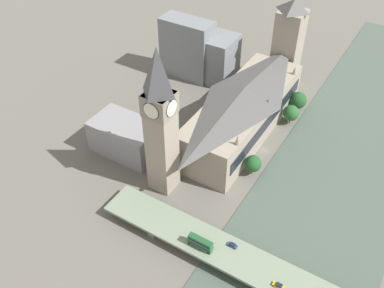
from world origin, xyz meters
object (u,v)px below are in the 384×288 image
at_px(victoria_tower, 288,44).
at_px(double_decker_bus_lead, 200,243).
at_px(road_bridge, 283,282).
at_px(car_southbound_mid, 279,286).
at_px(parliament_hall, 243,110).
at_px(car_southbound_lead, 232,245).
at_px(clock_tower, 161,121).

bearing_deg(victoria_tower, double_decker_bus_lead, 98.87).
bearing_deg(road_bridge, double_decker_bus_lead, 5.79).
xyz_separation_m(victoria_tower, car_southbound_mid, (-54.48, 136.46, -20.55)).
xyz_separation_m(parliament_hall, car_southbound_lead, (-31.89, 72.77, -8.01)).
height_order(victoria_tower, car_southbound_mid, victoria_tower).
relative_size(road_bridge, car_southbound_mid, 35.36).
distance_m(parliament_hall, car_southbound_mid, 96.86).
xyz_separation_m(victoria_tower, double_decker_bus_lead, (-21.30, 136.46, -18.48)).
height_order(victoria_tower, double_decker_bus_lead, victoria_tower).
bearing_deg(double_decker_bus_lead, road_bridge, -174.21).
bearing_deg(parliament_hall, double_decker_bus_lead, 104.92).
distance_m(road_bridge, double_decker_bus_lead, 34.04).
bearing_deg(victoria_tower, clock_tower, 83.28).
relative_size(double_decker_bus_lead, car_southbound_mid, 2.34).
height_order(car_southbound_lead, car_southbound_mid, car_southbound_mid).
bearing_deg(double_decker_bus_lead, car_southbound_mid, 179.99).
relative_size(clock_tower, car_southbound_lead, 18.18).
distance_m(double_decker_bus_lead, car_southbound_lead, 12.89).
relative_size(victoria_tower, car_southbound_lead, 14.54).
bearing_deg(car_southbound_lead, clock_tower, -21.74).
relative_size(victoria_tower, car_southbound_mid, 12.85).
bearing_deg(clock_tower, double_decker_bus_lead, 144.10).
xyz_separation_m(parliament_hall, victoria_tower, (0.06, -56.74, 12.59)).
distance_m(victoria_tower, car_southbound_lead, 134.97).
bearing_deg(car_southbound_mid, parliament_hall, -55.68).
xyz_separation_m(parliament_hall, double_decker_bus_lead, (-21.24, 79.72, -5.89)).
relative_size(car_southbound_lead, car_southbound_mid, 0.88).
xyz_separation_m(victoria_tower, car_southbound_lead, (-31.94, 129.51, -20.60)).
bearing_deg(car_southbound_lead, victoria_tower, -76.14).
height_order(clock_tower, road_bridge, clock_tower).
xyz_separation_m(road_bridge, car_southbound_lead, (23.00, -3.54, 1.68)).
height_order(victoria_tower, road_bridge, victoria_tower).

